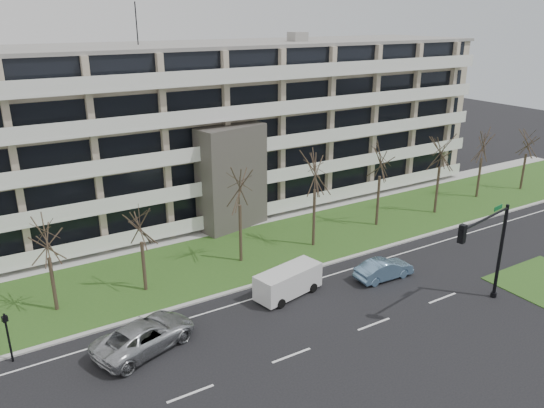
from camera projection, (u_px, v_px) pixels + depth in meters
ground at (374, 324)px, 32.16m from camera, size 160.00×160.00×0.00m
grass_verge at (265, 248)px, 42.59m from camera, size 90.00×10.00×0.06m
curb at (300, 272)px, 38.56m from camera, size 90.00×0.35×0.12m
sidewalk at (233, 226)px, 47.00m from camera, size 90.00×2.00×0.08m
grass_median at (543, 280)px, 37.42m from camera, size 7.00×5.00×0.06m
lane_edge_line at (312, 281)px, 37.38m from camera, size 90.00×0.12×0.01m
apartment_building at (197, 128)px, 49.91m from camera, size 60.50×15.10×18.75m
silver_pickup at (145, 335)px, 29.58m from camera, size 6.53×4.48×1.66m
blue_sedan at (384, 269)px, 37.51m from camera, size 4.42×1.71×1.44m
white_van at (289, 279)px, 35.22m from camera, size 5.07×2.72×1.87m
traffic_signal at (488, 244)px, 32.58m from camera, size 5.78×1.40×6.78m
pedestrian_signal at (7, 331)px, 28.09m from camera, size 0.32×0.28×2.95m
tree_1 at (46, 237)px, 32.01m from camera, size 3.26×3.26×6.51m
tree_2 at (140, 223)px, 34.47m from camera, size 3.19×3.19×6.38m
tree_3 at (239, 182)px, 38.27m from camera, size 4.04×4.04×8.09m
tree_4 at (315, 166)px, 40.86m from camera, size 4.30×4.30×8.59m
tree_5 at (381, 156)px, 45.14m from camera, size 4.07×4.07×8.14m
tree_6 at (442, 148)px, 48.09m from camera, size 4.03×4.03×8.05m
tree_7 at (484, 142)px, 52.57m from camera, size 3.70×3.70×7.39m
tree_8 at (528, 140)px, 55.12m from camera, size 3.50×3.50×6.99m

